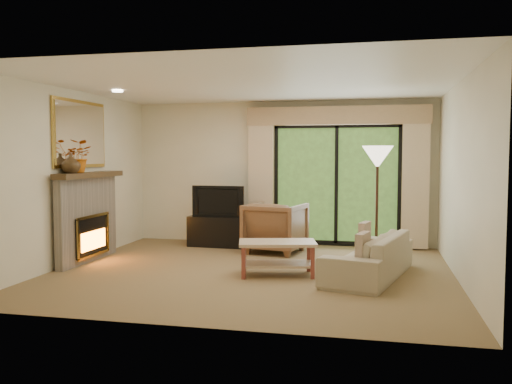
% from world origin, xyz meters
% --- Properties ---
extents(floor, '(5.50, 5.50, 0.00)m').
position_xyz_m(floor, '(0.00, 0.00, 0.00)').
color(floor, olive).
rests_on(floor, ground).
extents(ceiling, '(5.50, 5.50, 0.00)m').
position_xyz_m(ceiling, '(0.00, 0.00, 2.60)').
color(ceiling, white).
rests_on(ceiling, ground).
extents(wall_back, '(5.00, 0.00, 5.00)m').
position_xyz_m(wall_back, '(0.00, 2.50, 1.30)').
color(wall_back, beige).
rests_on(wall_back, ground).
extents(wall_front, '(5.00, 0.00, 5.00)m').
position_xyz_m(wall_front, '(0.00, -2.50, 1.30)').
color(wall_front, beige).
rests_on(wall_front, ground).
extents(wall_left, '(0.00, 5.00, 5.00)m').
position_xyz_m(wall_left, '(-2.75, 0.00, 1.30)').
color(wall_left, beige).
rests_on(wall_left, ground).
extents(wall_right, '(0.00, 5.00, 5.00)m').
position_xyz_m(wall_right, '(2.75, 0.00, 1.30)').
color(wall_right, beige).
rests_on(wall_right, ground).
extents(fireplace, '(0.24, 1.70, 1.37)m').
position_xyz_m(fireplace, '(-2.63, 0.20, 0.69)').
color(fireplace, slate).
rests_on(fireplace, floor).
extents(mirror, '(0.07, 1.45, 1.02)m').
position_xyz_m(mirror, '(-2.71, 0.20, 1.95)').
color(mirror, '#B89541').
rests_on(mirror, wall_left).
extents(sliding_door, '(2.26, 0.10, 2.16)m').
position_xyz_m(sliding_door, '(1.00, 2.45, 1.10)').
color(sliding_door, black).
rests_on(sliding_door, floor).
extents(curtain_left, '(0.45, 0.18, 2.35)m').
position_xyz_m(curtain_left, '(-0.35, 2.34, 1.20)').
color(curtain_left, '#CEB08A').
rests_on(curtain_left, floor).
extents(curtain_right, '(0.45, 0.18, 2.35)m').
position_xyz_m(curtain_right, '(2.35, 2.34, 1.20)').
color(curtain_right, '#CEB08A').
rests_on(curtain_right, floor).
extents(cornice, '(3.20, 0.24, 0.32)m').
position_xyz_m(cornice, '(1.00, 2.36, 2.32)').
color(cornice, tan).
rests_on(cornice, wall_back).
extents(media_console, '(1.10, 0.53, 0.54)m').
position_xyz_m(media_console, '(-1.03, 1.95, 0.27)').
color(media_console, black).
rests_on(media_console, floor).
extents(tv, '(0.96, 0.17, 0.55)m').
position_xyz_m(tv, '(-1.03, 1.95, 0.81)').
color(tv, black).
rests_on(tv, media_console).
extents(armchair, '(1.06, 1.08, 0.84)m').
position_xyz_m(armchair, '(0.05, 1.57, 0.42)').
color(armchair, brown).
rests_on(armchair, floor).
extents(sofa, '(1.25, 2.11, 0.58)m').
position_xyz_m(sofa, '(1.61, 0.02, 0.29)').
color(sofa, tan).
rests_on(sofa, floor).
extents(pillow_near, '(0.19, 0.38, 0.37)m').
position_xyz_m(pillow_near, '(1.54, -0.55, 0.49)').
color(pillow_near, brown).
rests_on(pillow_near, sofa).
extents(pillow_far, '(0.18, 0.37, 0.36)m').
position_xyz_m(pillow_far, '(1.54, 0.59, 0.49)').
color(pillow_far, brown).
rests_on(pillow_far, sofa).
extents(coffee_table, '(1.14, 0.79, 0.47)m').
position_xyz_m(coffee_table, '(0.39, -0.14, 0.23)').
color(coffee_table, tan).
rests_on(coffee_table, floor).
extents(floor_lamp, '(0.59, 0.59, 1.77)m').
position_xyz_m(floor_lamp, '(1.71, 1.16, 0.89)').
color(floor_lamp, '#F3E6CA').
rests_on(floor_lamp, floor).
extents(vase, '(0.35, 0.35, 0.29)m').
position_xyz_m(vase, '(-2.61, -0.26, 1.51)').
color(vase, '#422F19').
rests_on(vase, fireplace).
extents(branches, '(0.48, 0.43, 0.48)m').
position_xyz_m(branches, '(-2.61, -0.04, 1.61)').
color(branches, '#B95B10').
rests_on(branches, fireplace).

